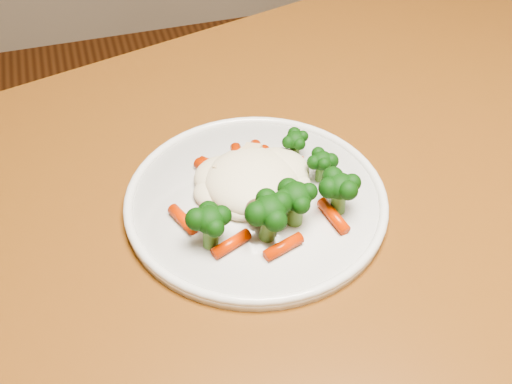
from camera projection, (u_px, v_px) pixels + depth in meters
The scene contains 3 objects.
dining_table at pixel (323, 255), 0.77m from camera, with size 1.30×1.03×0.75m.
plate at pixel (256, 202), 0.68m from camera, with size 0.28×0.28×0.01m, color white.
meal at pixel (266, 187), 0.66m from camera, with size 0.19×0.17×0.05m.
Camera 1 is at (-0.06, -0.71, 1.23)m, focal length 45.00 mm.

